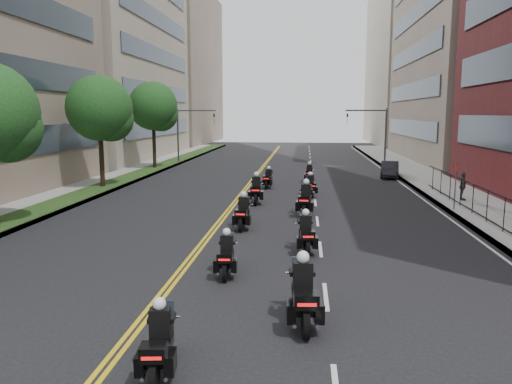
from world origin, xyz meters
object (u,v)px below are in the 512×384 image
motorcycle_0 (160,345)px  motorcycle_9 (309,174)px  motorcycle_1 (303,297)px  parked_sedan (390,169)px  motorcycle_2 (227,257)px  motorcycle_3 (306,235)px  motorcycle_5 (306,201)px  pedestrian_c (463,186)px  motorcycle_8 (268,179)px  motorcycle_4 (243,214)px  motorcycle_6 (256,191)px  motorcycle_7 (310,187)px

motorcycle_0 → motorcycle_9: (3.17, 28.41, -0.01)m
motorcycle_1 → parked_sedan: bearing=71.6°
motorcycle_2 → parked_sedan: (9.29, 25.64, 0.05)m
motorcycle_3 → motorcycle_5: 6.86m
pedestrian_c → motorcycle_8: bearing=81.5°
motorcycle_1 → parked_sedan: motorcycle_1 is taller
motorcycle_1 → motorcycle_4: bearing=99.8°
motorcycle_8 → motorcycle_6: bearing=-86.3°
motorcycle_1 → motorcycle_5: motorcycle_5 is taller
motorcycle_2 → parked_sedan: bearing=66.0°
motorcycle_1 → motorcycle_8: (-2.50, 22.51, -0.12)m
motorcycle_5 → motorcycle_6: (-2.83, 3.12, -0.02)m
motorcycle_9 → motorcycle_2: bearing=-95.4°
motorcycle_9 → parked_sedan: (6.49, 3.44, 0.04)m
motorcycle_1 → motorcycle_9: size_ratio=1.19×
motorcycle_2 → parked_sedan: size_ratio=0.53×
motorcycle_2 → motorcycle_6: bearing=87.3°
motorcycle_3 → motorcycle_8: 16.19m
motorcycle_3 → motorcycle_7: 12.75m
motorcycle_4 → motorcycle_6: 6.38m
motorcycle_6 → motorcycle_9: bearing=68.4°
motorcycle_0 → parked_sedan: bearing=66.2°
motorcycle_3 → parked_sedan: 23.68m
motorcycle_1 → parked_sedan: 30.01m
motorcycle_2 → motorcycle_9: (2.80, 22.21, 0.01)m
motorcycle_3 → parked_sedan: motorcycle_3 is taller
motorcycle_8 → parked_sedan: motorcycle_8 is taller
motorcycle_0 → parked_sedan: size_ratio=0.54×
motorcycle_9 → motorcycle_8: bearing=-129.3°
motorcycle_5 → motorcycle_9: (0.28, 12.40, -0.12)m
motorcycle_0 → motorcycle_8: 25.14m
parked_sedan → pedestrian_c: size_ratio=2.41×
motorcycle_3 → motorcycle_8: (-2.57, 15.99, -0.04)m
motorcycle_1 → pedestrian_c: size_ratio=1.53×
motorcycle_4 → parked_sedan: (9.56, 19.09, -0.01)m
motorcycle_0 → motorcycle_4: motorcycle_4 is taller
motorcycle_0 → motorcycle_9: bearing=76.7°
motorcycle_8 → parked_sedan: size_ratio=0.53×
motorcycle_0 → motorcycle_7: 22.13m
motorcycle_0 → motorcycle_7: bearing=74.8°
parked_sedan → motorcycle_3: bearing=-97.1°
motorcycle_6 → motorcycle_8: size_ratio=1.19×
motorcycle_5 → motorcycle_7: bearing=92.3°
motorcycle_8 → motorcycle_7: bearing=-42.3°
motorcycle_2 → motorcycle_3: motorcycle_3 is taller
motorcycle_1 → motorcycle_6: bearing=94.3°
motorcycle_6 → motorcycle_9: size_ratio=1.18×
motorcycle_3 → motorcycle_8: motorcycle_3 is taller
motorcycle_3 → motorcycle_8: bearing=93.4°
motorcycle_0 → motorcycle_1: motorcycle_1 is taller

